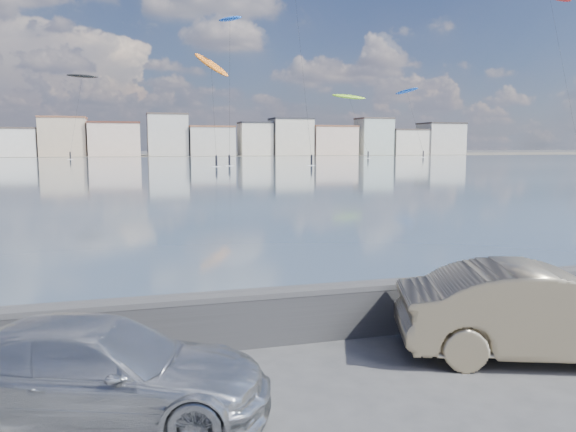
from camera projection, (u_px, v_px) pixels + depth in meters
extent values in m
plane|color=#333335|center=(298.00, 413.00, 7.69)|extent=(700.00, 700.00, 0.00)
cube|color=#394757|center=(141.00, 167.00, 94.98)|extent=(500.00, 177.00, 0.00)
cube|color=#4C473D|center=(134.00, 155.00, 198.49)|extent=(500.00, 60.00, 0.00)
cube|color=#28282B|center=(255.00, 322.00, 10.21)|extent=(400.00, 0.35, 0.90)
cylinder|color=#28282B|center=(255.00, 298.00, 10.15)|extent=(400.00, 0.36, 0.36)
cube|color=white|center=(18.00, 143.00, 175.08)|extent=(12.00, 10.00, 8.50)
cube|color=#4C423D|center=(17.00, 128.00, 174.51)|extent=(12.24, 10.20, 0.60)
cube|color=#CCB293|center=(64.00, 138.00, 178.53)|extent=(14.00, 11.00, 12.00)
cube|color=brown|center=(63.00, 117.00, 177.74)|extent=(14.28, 11.22, 0.60)
cube|color=beige|center=(115.00, 140.00, 182.84)|extent=(16.00, 13.00, 10.50)
cube|color=#562D23|center=(114.00, 123.00, 182.15)|extent=(16.32, 13.26, 0.60)
cube|color=beige|center=(168.00, 136.00, 187.28)|extent=(13.00, 10.00, 13.50)
cube|color=#4C423D|center=(167.00, 114.00, 186.39)|extent=(13.26, 10.20, 0.60)
cube|color=beige|center=(211.00, 142.00, 191.48)|extent=(15.00, 12.00, 9.50)
cube|color=brown|center=(211.00, 127.00, 190.84)|extent=(15.30, 12.24, 0.60)
cube|color=beige|center=(255.00, 140.00, 195.60)|extent=(11.00, 9.00, 11.00)
cube|color=#2D2D33|center=(255.00, 123.00, 194.87)|extent=(11.22, 9.18, 0.60)
cube|color=beige|center=(291.00, 138.00, 199.04)|extent=(14.00, 11.00, 12.50)
cube|color=#2D2D33|center=(291.00, 119.00, 198.22)|extent=(14.28, 11.22, 0.60)
cube|color=beige|center=(332.00, 141.00, 203.42)|extent=(16.00, 12.00, 10.00)
cube|color=brown|center=(332.00, 126.00, 202.75)|extent=(16.32, 12.24, 0.60)
cube|color=#B7C6BC|center=(374.00, 137.00, 207.72)|extent=(12.00, 10.00, 13.00)
cube|color=#4C423D|center=(374.00, 119.00, 206.86)|extent=(12.24, 10.20, 0.60)
cube|color=silver|center=(407.00, 143.00, 211.64)|extent=(14.00, 11.00, 9.00)
cube|color=#4C423D|center=(407.00, 130.00, 211.04)|extent=(14.28, 11.22, 0.60)
cube|color=beige|center=(441.00, 139.00, 215.43)|extent=(15.00, 12.00, 11.50)
cube|color=#383330|center=(441.00, 124.00, 214.67)|extent=(15.30, 12.24, 0.60)
imported|color=silver|center=(98.00, 371.00, 7.45)|extent=(4.96, 3.17, 1.34)
imported|color=tan|center=(543.00, 312.00, 9.60)|extent=(5.15, 3.26, 1.60)
cylinder|color=black|center=(564.00, 73.00, 103.61)|extent=(2.49, 13.05, 31.22)
ellipsoid|color=orange|center=(211.00, 65.00, 104.78)|extent=(7.41, 6.46, 5.84)
cube|color=white|center=(216.00, 167.00, 94.31)|extent=(1.40, 0.42, 0.08)
cylinder|color=black|center=(216.00, 161.00, 94.20)|extent=(0.36, 0.36, 1.70)
sphere|color=black|center=(216.00, 156.00, 94.09)|extent=(0.28, 0.28, 0.28)
cylinder|color=black|center=(214.00, 109.00, 99.47)|extent=(1.34, 13.07, 17.26)
ellipsoid|color=black|center=(82.00, 76.00, 152.92)|extent=(8.47, 2.98, 1.34)
cube|color=white|center=(70.00, 159.00, 141.92)|extent=(1.40, 0.42, 0.08)
cylinder|color=black|center=(70.00, 156.00, 141.81)|extent=(0.36, 0.36, 1.70)
sphere|color=black|center=(70.00, 152.00, 141.69)|extent=(0.28, 0.28, 0.28)
cylinder|color=black|center=(76.00, 114.00, 147.34)|extent=(2.86, 13.69, 21.03)
ellipsoid|color=blue|center=(407.00, 91.00, 169.34)|extent=(6.13, 7.53, 2.46)
cube|color=white|center=(423.00, 157.00, 165.71)|extent=(1.40, 0.42, 0.08)
cylinder|color=black|center=(423.00, 154.00, 165.59)|extent=(0.36, 0.36, 1.70)
sphere|color=black|center=(423.00, 151.00, 165.48)|extent=(0.28, 0.28, 0.28)
cylinder|color=black|center=(415.00, 122.00, 167.44)|extent=(2.28, 7.09, 18.53)
cube|color=white|center=(311.00, 165.00, 99.69)|extent=(1.40, 0.42, 0.08)
cylinder|color=black|center=(312.00, 160.00, 99.58)|extent=(0.36, 0.36, 1.70)
sphere|color=black|center=(312.00, 155.00, 99.47)|extent=(0.28, 0.28, 0.28)
cylinder|color=black|center=(302.00, 62.00, 102.64)|extent=(0.29, 11.23, 35.04)
ellipsoid|color=#8CD826|center=(349.00, 97.00, 161.99)|extent=(10.31, 4.08, 2.57)
cube|color=white|center=(368.00, 158.00, 154.68)|extent=(1.40, 0.42, 0.08)
cylinder|color=black|center=(368.00, 155.00, 154.57)|extent=(0.36, 0.36, 1.70)
sphere|color=black|center=(368.00, 152.00, 154.45)|extent=(0.28, 0.28, 0.28)
cylinder|color=black|center=(358.00, 124.00, 158.26)|extent=(1.80, 10.49, 16.22)
ellipsoid|color=blue|center=(230.00, 19.00, 105.06)|extent=(4.85, 8.49, 2.27)
cube|color=white|center=(229.00, 166.00, 97.83)|extent=(1.40, 0.42, 0.08)
cylinder|color=black|center=(229.00, 161.00, 97.72)|extent=(0.36, 0.36, 1.70)
sphere|color=black|center=(229.00, 155.00, 97.61)|extent=(0.28, 0.28, 0.28)
cylinder|color=black|center=(230.00, 86.00, 101.37)|extent=(2.34, 10.53, 25.84)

